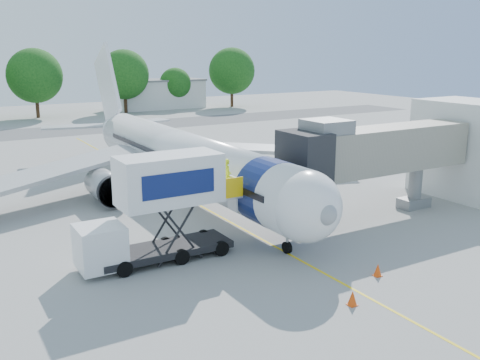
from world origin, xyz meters
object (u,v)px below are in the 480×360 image
aircraft (180,157)px  catering_hiloader (158,209)px  jet_bridge (369,152)px  ground_tug (331,288)px

aircraft → catering_hiloader: size_ratio=4.44×
jet_bridge → catering_hiloader: jet_bridge is taller
aircraft → catering_hiloader: bearing=-119.4°
catering_hiloader → ground_tug: size_ratio=2.36×
ground_tug → aircraft: bearing=59.8°
aircraft → ground_tug: 19.54m
aircraft → ground_tug: size_ratio=10.48×
catering_hiloader → ground_tug: 9.58m
jet_bridge → catering_hiloader: size_ratio=1.64×
aircraft → jet_bridge: (7.99, -11.12, 1.39)m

